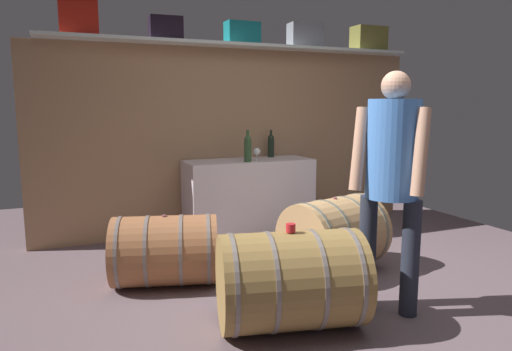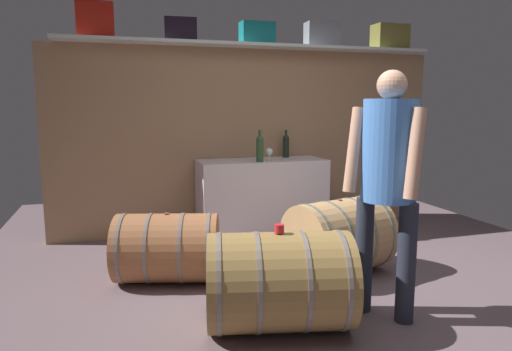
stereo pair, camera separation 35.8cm
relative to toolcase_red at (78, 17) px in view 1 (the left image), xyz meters
name	(u,v)px [view 1 (the left image)]	position (x,y,z in m)	size (l,w,h in m)	color
ground_plane	(306,277)	(1.66, -1.57, -2.29)	(5.74, 7.79, 0.02)	#69565D
back_wall_panel	(236,141)	(1.66, 0.15, -1.24)	(4.54, 0.10, 2.08)	#A37C5A
high_shelf_board	(240,46)	(1.66, 0.00, -0.19)	(4.17, 0.40, 0.03)	silver
toolcase_red	(78,17)	(0.00, 0.00, 0.00)	(0.35, 0.25, 0.34)	red
toolcase_black	(166,29)	(0.84, 0.00, -0.06)	(0.33, 0.28, 0.23)	black
toolcase_teal	(242,33)	(1.68, 0.00, -0.05)	(0.37, 0.19, 0.24)	#13787E
toolcase_grey	(305,36)	(2.47, 0.00, -0.03)	(0.39, 0.20, 0.27)	gray
toolcase_olive	(369,39)	(3.36, 0.00, -0.02)	(0.41, 0.24, 0.29)	olive
work_cabinet	(249,197)	(1.68, -0.18, -1.86)	(1.41, 0.54, 0.85)	white
wine_bottle_dark	(271,145)	(2.02, -0.02, -1.29)	(0.08, 0.08, 0.32)	black
wine_bottle_green	(248,148)	(1.60, -0.35, -1.28)	(0.08, 0.08, 0.34)	#315431
wine_glass	(257,152)	(1.71, -0.34, -1.33)	(0.08, 0.08, 0.14)	white
wine_barrel_near	(290,280)	(1.11, -2.35, -1.96)	(1.04, 0.82, 0.66)	olive
wine_barrel_far	(334,235)	(1.95, -1.54, -1.96)	(0.95, 0.84, 0.66)	tan
wine_barrel_flank	(165,250)	(0.51, -1.30, -2.00)	(0.95, 0.77, 0.58)	#A3663F
tasting_cup	(291,228)	(1.11, -2.35, -1.61)	(0.06, 0.06, 0.05)	red
winemaker_pouring	(392,167)	(1.86, -2.38, -1.25)	(0.49, 0.51, 1.68)	#272C3A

